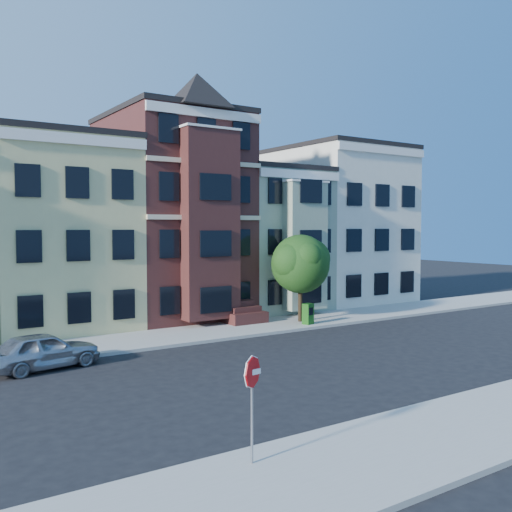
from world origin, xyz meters
TOP-DOWN VIEW (x-y plane):
  - ground at (0.00, 0.00)m, footprint 120.00×120.00m
  - far_sidewalk at (0.00, 8.00)m, footprint 60.00×4.00m
  - near_sidewalk at (0.00, -8.00)m, footprint 60.00×4.00m
  - house_yellow at (-7.00, 14.50)m, footprint 7.00×9.00m
  - house_brown at (0.00, 14.50)m, footprint 7.00×9.00m
  - house_green at (6.50, 14.50)m, footprint 6.00×9.00m
  - house_cream at (13.50, 14.50)m, footprint 8.00×9.00m
  - street_tree at (4.77, 7.75)m, footprint 6.57×6.57m
  - parked_car at (-9.82, 5.20)m, footprint 4.53×2.47m
  - newspaper_box at (4.56, 6.80)m, footprint 0.60×0.56m
  - stop_sign at (-8.09, -6.85)m, footprint 0.77×0.21m

SIDE VIEW (x-z plane):
  - ground at x=0.00m, z-range 0.00..0.00m
  - far_sidewalk at x=0.00m, z-range 0.00..0.15m
  - near_sidewalk at x=0.00m, z-range 0.00..0.15m
  - newspaper_box at x=4.56m, z-range 0.15..1.28m
  - parked_car at x=-9.82m, z-range 0.00..1.46m
  - stop_sign at x=-8.09m, z-range 0.15..2.94m
  - street_tree at x=4.77m, z-range 0.15..6.22m
  - house_green at x=6.50m, z-range 0.00..9.00m
  - house_yellow at x=-7.00m, z-range 0.00..10.00m
  - house_cream at x=13.50m, z-range 0.00..11.00m
  - house_brown at x=0.00m, z-range 0.00..12.00m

